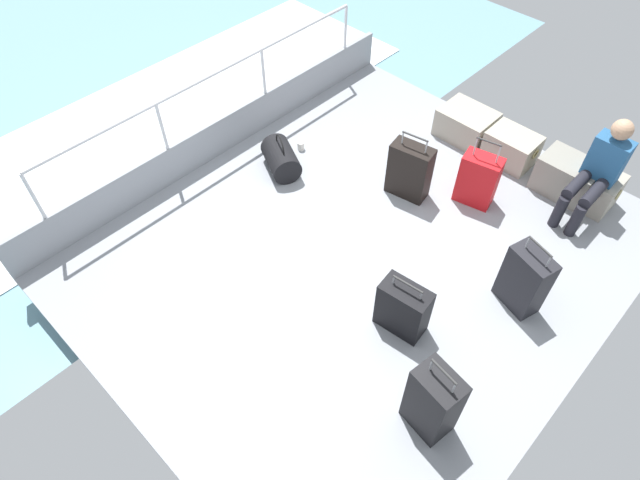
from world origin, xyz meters
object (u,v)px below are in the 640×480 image
cargo_crate_3 (592,188)px  duffel_bag (281,158)px  cargo_crate_2 (566,176)px  passenger_seated (599,170)px  suitcase_0 (524,280)px  suitcase_2 (433,402)px  paper_cup (301,146)px  suitcase_3 (410,171)px  cargo_crate_0 (466,124)px  cargo_crate_1 (511,148)px  suitcase_4 (478,180)px  suitcase_1 (403,308)px

cargo_crate_3 → duffel_bag: bearing=-144.6°
cargo_crate_2 → passenger_seated: size_ratio=0.58×
suitcase_0 → duffel_bag: suitcase_0 is taller
passenger_seated → suitcase_2: size_ratio=1.30×
passenger_seated → paper_cup: passenger_seated is taller
passenger_seated → cargo_crate_3: bearing=90.0°
suitcase_3 → passenger_seated: bearing=35.6°
cargo_crate_0 → cargo_crate_3: 1.58m
cargo_crate_0 → cargo_crate_2: bearing=-2.3°
cargo_crate_1 → suitcase_4: size_ratio=0.73×
cargo_crate_2 → cargo_crate_3: (0.28, 0.04, -0.01)m
cargo_crate_0 → suitcase_0: (1.71, -1.68, 0.15)m
suitcase_0 → paper_cup: suitcase_0 is taller
cargo_crate_0 → suitcase_1: 2.84m
passenger_seated → suitcase_4: size_ratio=1.35×
duffel_bag → suitcase_3: bearing=29.1°
suitcase_1 → duffel_bag: (-2.24, 0.67, -0.10)m
cargo_crate_1 → suitcase_0: bearing=-56.7°
suitcase_2 → suitcase_0: bearing=93.6°
cargo_crate_2 → cargo_crate_3: bearing=8.1°
paper_cup → suitcase_2: bearing=-28.1°
suitcase_1 → duffel_bag: size_ratio=1.04×
suitcase_4 → duffel_bag: 2.13m
suitcase_1 → suitcase_4: size_ratio=0.78×
cargo_crate_3 → paper_cup: cargo_crate_3 is taller
cargo_crate_3 → passenger_seated: passenger_seated is taller
cargo_crate_3 → suitcase_4: size_ratio=0.65×
duffel_bag → paper_cup: duffel_bag is taller
cargo_crate_2 → suitcase_3: bearing=-134.9°
passenger_seated → paper_cup: bearing=-154.5°
cargo_crate_0 → passenger_seated: 1.64m
cargo_crate_2 → passenger_seated: bearing=-26.9°
cargo_crate_2 → duffel_bag: size_ratio=1.05×
duffel_bag → suitcase_4: bearing=31.1°
suitcase_4 → suitcase_1: bearing=-76.7°
cargo_crate_0 → suitcase_1: size_ratio=1.04×
cargo_crate_0 → cargo_crate_1: size_ratio=1.11×
cargo_crate_2 → paper_cup: 2.94m
passenger_seated → suitcase_2: 2.98m
cargo_crate_0 → suitcase_0: bearing=-44.5°
cargo_crate_0 → suitcase_2: bearing=-60.3°
cargo_crate_3 → suitcase_0: (0.13, -1.67, 0.13)m
cargo_crate_1 → suitcase_2: bearing=-69.3°
suitcase_0 → suitcase_3: (-1.60, 0.43, -0.01)m
suitcase_3 → cargo_crate_2: bearing=45.1°
cargo_crate_3 → paper_cup: (-2.81, -1.53, -0.14)m
suitcase_3 → paper_cup: size_ratio=7.78×
suitcase_2 → paper_cup: bearing=151.9°
passenger_seated → suitcase_2: passenger_seated is taller
suitcase_1 → suitcase_4: suitcase_4 is taller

